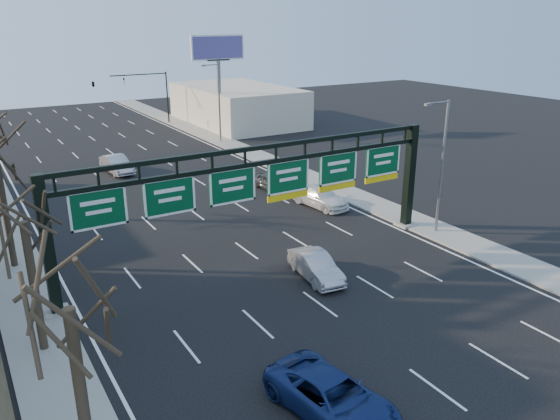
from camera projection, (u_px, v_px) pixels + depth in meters
ground at (344, 321)px, 26.44m from camera, size 160.00×160.00×0.00m
sidewalk_left at (5, 239)px, 36.21m from camera, size 3.00×120.00×0.12m
sidewalk_right at (320, 182)px, 48.81m from camera, size 3.00×120.00×0.12m
lane_markings at (186, 207)px, 42.53m from camera, size 21.60×120.00×0.01m
sign_gantry at (263, 188)px, 31.42m from camera, size 24.60×1.20×7.20m
building_right_distant at (237, 105)px, 75.67m from camera, size 12.00×20.00×5.00m
tree_near at (64, 274)px, 14.43m from camera, size 3.60×3.60×8.86m
tree_gantry at (19, 198)px, 21.79m from camera, size 3.60×3.60×8.48m
streetlight_near at (441, 160)px, 35.72m from camera, size 2.15×0.22×9.00m
streetlight_far at (218, 99)px, 63.06m from camera, size 2.15×0.22×9.00m
billboard_right at (218, 60)px, 66.99m from camera, size 7.00×0.50×12.00m
traffic_signal_mast at (122, 86)px, 71.65m from camera, size 10.16×0.54×7.00m
car_blue_suv at (332, 397)px, 19.97m from camera, size 3.40×5.93×1.56m
car_silver_sedan at (316, 266)px, 30.61m from camera, size 2.10×4.59×1.46m
car_white_wagon at (320, 197)px, 42.44m from camera, size 2.88×5.46×1.51m
car_grey_far at (271, 182)px, 46.66m from camera, size 1.99×4.12×1.35m
car_silver_distant at (117, 164)px, 51.56m from camera, size 2.18×5.11×1.64m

